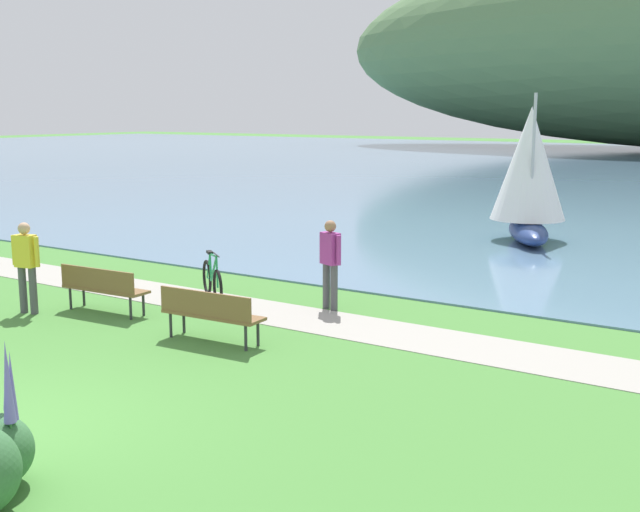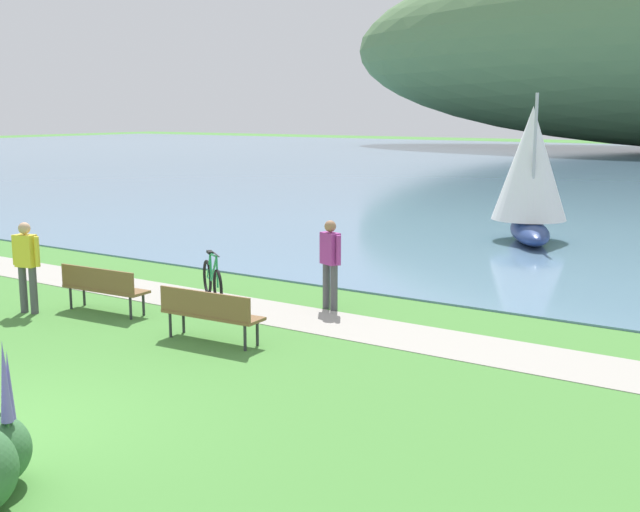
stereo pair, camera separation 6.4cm
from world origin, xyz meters
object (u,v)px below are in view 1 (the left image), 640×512
object	(u,v)px
park_bench_further_along	(210,311)
person_on_the_grass	(26,262)
sailboat_mid_bay	(529,172)
person_at_shoreline	(330,259)
park_bench_near_camera	(102,286)
bicycle_leaning_near_bench	(212,281)

from	to	relation	value
park_bench_further_along	person_on_the_grass	distance (m)	4.15
park_bench_further_along	sailboat_mid_bay	world-z (taller)	sailboat_mid_bay
person_on_the_grass	sailboat_mid_bay	xyz separation A→B (m)	(4.92, 13.14, 1.02)
park_bench_further_along	person_on_the_grass	bearing A→B (deg)	-174.21
person_at_shoreline	sailboat_mid_bay	xyz separation A→B (m)	(0.39, 9.80, 1.02)
park_bench_near_camera	bicycle_leaning_near_bench	xyz separation A→B (m)	(1.00, 1.92, -0.12)
park_bench_further_along	bicycle_leaning_near_bench	xyz separation A→B (m)	(-1.95, 2.27, -0.12)
park_bench_near_camera	sailboat_mid_bay	world-z (taller)	sailboat_mid_bay
person_on_the_grass	sailboat_mid_bay	distance (m)	14.07
sailboat_mid_bay	park_bench_further_along	bearing A→B (deg)	-93.64
park_bench_further_along	bicycle_leaning_near_bench	world-z (taller)	bicycle_leaning_near_bench
bicycle_leaning_near_bench	person_on_the_grass	xyz separation A→B (m)	(-2.16, -2.69, 0.58)
person_at_shoreline	person_on_the_grass	xyz separation A→B (m)	(-4.53, -3.35, 0.00)
person_at_shoreline	sailboat_mid_bay	distance (m)	9.86
bicycle_leaning_near_bench	person_at_shoreline	distance (m)	2.53
bicycle_leaning_near_bench	person_at_shoreline	xyz separation A→B (m)	(2.37, 0.66, 0.58)
park_bench_further_along	sailboat_mid_bay	xyz separation A→B (m)	(0.81, 12.73, 1.48)
person_at_shoreline	park_bench_further_along	bearing A→B (deg)	-98.19
park_bench_further_along	person_at_shoreline	world-z (taller)	person_at_shoreline
park_bench_further_along	sailboat_mid_bay	distance (m)	12.84
person_on_the_grass	sailboat_mid_bay	world-z (taller)	sailboat_mid_bay
park_bench_near_camera	bicycle_leaning_near_bench	bearing A→B (deg)	62.50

